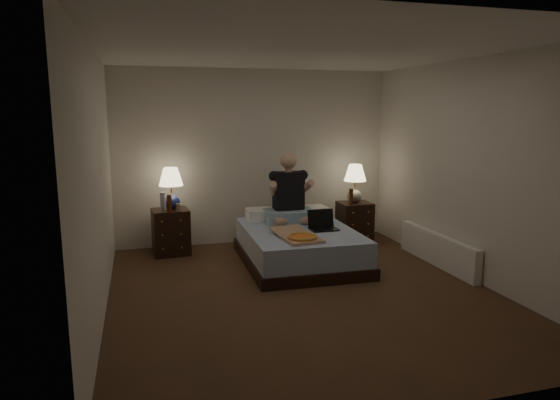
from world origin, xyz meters
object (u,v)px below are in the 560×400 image
object	(u,v)px
lamp_left	(171,188)
beer_bottle_right	(351,197)
soda_can	(179,207)
bed	(299,246)
nightstand_left	(171,232)
lamp_right	(355,184)
pizza_box	(302,238)
water_bottle	(163,202)
beer_bottle_left	(169,203)
laptop	(324,221)
radiator	(437,249)
person	(289,188)
nightstand_right	(354,222)

from	to	relation	value
lamp_left	beer_bottle_right	world-z (taller)	lamp_left
lamp_left	soda_can	size ratio (longest dim) A/B	5.60
bed	soda_can	distance (m)	1.67
soda_can	bed	bearing A→B (deg)	-26.78
nightstand_left	lamp_right	size ratio (longest dim) A/B	1.09
beer_bottle_right	pizza_box	world-z (taller)	beer_bottle_right
bed	pizza_box	bearing A→B (deg)	-103.25
water_bottle	lamp_right	bearing A→B (deg)	-0.30
beer_bottle_right	lamp_left	bearing A→B (deg)	174.03
soda_can	beer_bottle_left	world-z (taller)	beer_bottle_left
nightstand_left	beer_bottle_left	xyz separation A→B (m)	(-0.02, -0.17, 0.42)
soda_can	pizza_box	bearing A→B (deg)	-44.98
soda_can	beer_bottle_right	distance (m)	2.42
soda_can	laptop	distance (m)	1.92
pizza_box	lamp_right	bearing A→B (deg)	40.98
laptop	pizza_box	bearing A→B (deg)	-135.07
lamp_left	lamp_right	xyz separation A→B (m)	(2.61, -0.11, -0.02)
radiator	lamp_left	bearing A→B (deg)	155.39
bed	radiator	world-z (taller)	bed
lamp_left	person	world-z (taller)	person
beer_bottle_right	nightstand_left	bearing A→B (deg)	174.81
nightstand_left	beer_bottle_left	size ratio (longest dim) A/B	2.66
pizza_box	radiator	xyz separation A→B (m)	(1.79, 0.01, -0.28)
water_bottle	radiator	world-z (taller)	water_bottle
water_bottle	laptop	xyz separation A→B (m)	(1.92, -0.92, -0.18)
nightstand_left	beer_bottle_right	distance (m)	2.56
beer_bottle_left	laptop	bearing A→B (deg)	-23.88
bed	beer_bottle_right	bearing A→B (deg)	34.14
water_bottle	pizza_box	world-z (taller)	water_bottle
nightstand_right	lamp_left	xyz separation A→B (m)	(-2.62, 0.12, 0.60)
nightstand_left	lamp_right	distance (m)	2.70
nightstand_right	beer_bottle_left	distance (m)	2.70
nightstand_right	water_bottle	size ratio (longest dim) A/B	2.36
lamp_right	water_bottle	world-z (taller)	lamp_right
water_bottle	beer_bottle_left	size ratio (longest dim) A/B	1.09
beer_bottle_left	pizza_box	size ratio (longest dim) A/B	0.30
water_bottle	beer_bottle_right	size ratio (longest dim) A/B	1.09
bed	nightstand_right	size ratio (longest dim) A/B	2.99
lamp_left	soda_can	bearing A→B (deg)	-65.58
beer_bottle_left	beer_bottle_right	size ratio (longest dim) A/B	1.00
nightstand_right	radiator	xyz separation A→B (m)	(0.54, -1.32, -0.10)
person	nightstand_right	bearing A→B (deg)	18.34
bed	beer_bottle_right	world-z (taller)	beer_bottle_right
bed	lamp_right	world-z (taller)	lamp_right
nightstand_right	soda_can	bearing A→B (deg)	-178.81
lamp_left	beer_bottle_right	size ratio (longest dim) A/B	2.43
soda_can	laptop	bearing A→B (deg)	-26.25
nightstand_left	beer_bottle_right	world-z (taller)	beer_bottle_right
nightstand_left	laptop	xyz separation A→B (m)	(1.83, -0.98, 0.25)
soda_can	pizza_box	size ratio (longest dim) A/B	0.13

